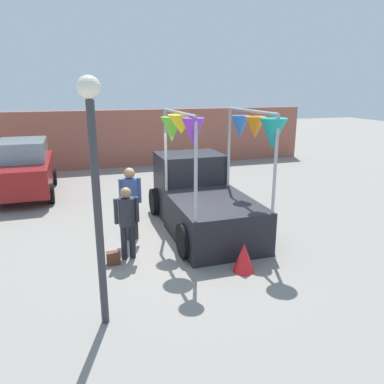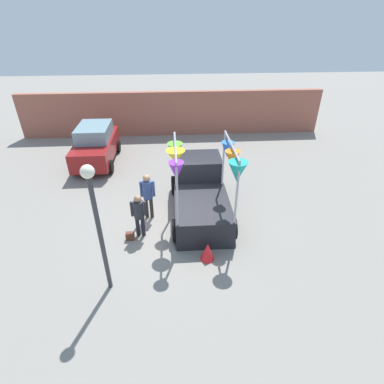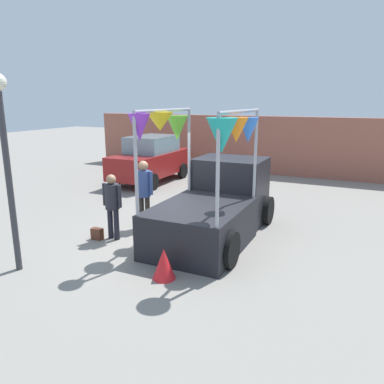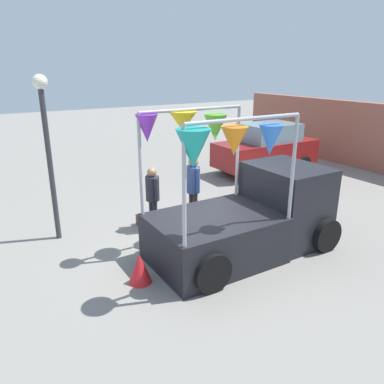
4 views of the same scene
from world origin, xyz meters
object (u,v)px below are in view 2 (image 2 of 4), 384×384
(person_customer, at_px, (139,212))
(folded_kite_bundle_crimson, at_px, (207,252))
(handbag, at_px, (130,236))
(vendor_truck, at_px, (200,190))
(street_lamp, at_px, (96,214))
(parked_car, at_px, (96,144))
(person_vendor, at_px, (148,192))

(person_customer, distance_m, folded_kite_bundle_crimson, 2.59)
(handbag, height_order, folded_kite_bundle_crimson, folded_kite_bundle_crimson)
(vendor_truck, relative_size, folded_kite_bundle_crimson, 6.97)
(handbag, relative_size, street_lamp, 0.07)
(handbag, bearing_deg, street_lamp, -99.86)
(parked_car, distance_m, person_customer, 6.60)
(folded_kite_bundle_crimson, bearing_deg, parked_car, 122.80)
(street_lamp, bearing_deg, handbag, 80.14)
(street_lamp, bearing_deg, person_customer, 72.38)
(vendor_truck, xyz_separation_m, folded_kite_bundle_crimson, (-0.00, -2.69, -0.60))
(vendor_truck, height_order, person_vendor, vendor_truck)
(vendor_truck, relative_size, handbag, 14.94)
(parked_car, xyz_separation_m, person_customer, (2.62, -6.06, 0.02))
(person_customer, bearing_deg, street_lamp, -107.62)
(handbag, xyz_separation_m, folded_kite_bundle_crimson, (2.49, -1.11, 0.16))
(folded_kite_bundle_crimson, bearing_deg, person_vendor, 128.98)
(parked_car, height_order, folded_kite_bundle_crimson, parked_car)
(person_customer, bearing_deg, person_vendor, 76.99)
(person_vendor, relative_size, folded_kite_bundle_crimson, 2.99)
(vendor_truck, distance_m, person_vendor, 1.94)
(parked_car, height_order, handbag, parked_car)
(street_lamp, height_order, folded_kite_bundle_crimson, street_lamp)
(folded_kite_bundle_crimson, bearing_deg, person_customer, 148.46)
(parked_car, height_order, street_lamp, street_lamp)
(parked_car, distance_m, folded_kite_bundle_crimson, 8.79)
(handbag, bearing_deg, parked_car, 109.90)
(street_lamp, bearing_deg, parked_car, 103.09)
(person_customer, xyz_separation_m, folded_kite_bundle_crimson, (2.14, -1.31, -0.66))
(handbag, bearing_deg, folded_kite_bundle_crimson, -24.08)
(person_customer, xyz_separation_m, person_vendor, (0.24, 1.03, 0.13))
(vendor_truck, distance_m, handbag, 3.04)
(person_vendor, xyz_separation_m, folded_kite_bundle_crimson, (1.90, -2.34, -0.79))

